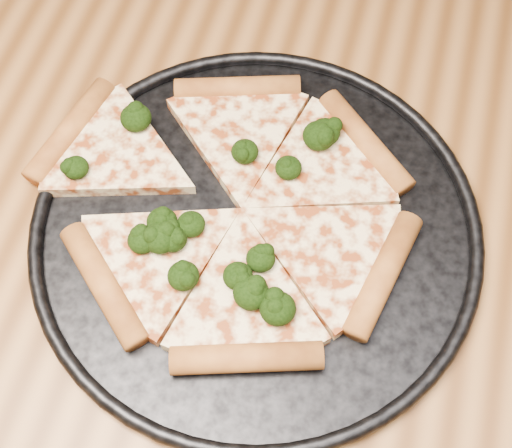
# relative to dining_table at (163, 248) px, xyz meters

# --- Properties ---
(ground) EXTENTS (4.00, 4.00, 0.00)m
(ground) POSITION_rel_dining_table_xyz_m (0.00, 0.00, -0.66)
(ground) COLOR brown
(ground) RESTS_ON ground
(dining_table) EXTENTS (1.20, 0.90, 0.75)m
(dining_table) POSITION_rel_dining_table_xyz_m (0.00, 0.00, 0.00)
(dining_table) COLOR #935C2D
(dining_table) RESTS_ON ground
(pizza_pan) EXTENTS (0.40, 0.40, 0.02)m
(pizza_pan) POSITION_rel_dining_table_xyz_m (0.10, -0.00, 0.10)
(pizza_pan) COLOR black
(pizza_pan) RESTS_ON dining_table
(pizza) EXTENTS (0.36, 0.32, 0.02)m
(pizza) POSITION_rel_dining_table_xyz_m (0.08, 0.01, 0.11)
(pizza) COLOR #F6D496
(pizza) RESTS_ON pizza_pan
(broccoli_florets) EXTENTS (0.24, 0.21, 0.02)m
(broccoli_florets) POSITION_rel_dining_table_xyz_m (0.07, -0.01, 0.12)
(broccoli_florets) COLOR black
(broccoli_florets) RESTS_ON pizza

